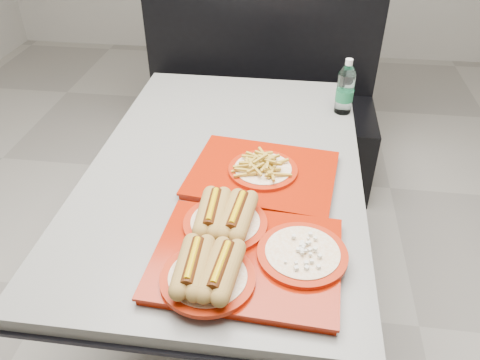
# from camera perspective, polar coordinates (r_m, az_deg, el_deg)

# --- Properties ---
(ground) EXTENTS (6.00, 6.00, 0.00)m
(ground) POSITION_cam_1_polar(r_m,az_deg,el_deg) (2.10, -1.36, -15.11)
(ground) COLOR gray
(ground) RESTS_ON ground
(diner_table) EXTENTS (0.92, 1.42, 0.75)m
(diner_table) POSITION_cam_1_polar(r_m,az_deg,el_deg) (1.68, -1.65, -2.56)
(diner_table) COLOR black
(diner_table) RESTS_ON ground
(booth_bench) EXTENTS (1.30, 0.57, 1.35)m
(booth_bench) POSITION_cam_1_polar(r_m,az_deg,el_deg) (2.70, 2.05, 8.91)
(booth_bench) COLOR black
(booth_bench) RESTS_ON ground
(tray_near) EXTENTS (0.50, 0.43, 0.10)m
(tray_near) POSITION_cam_1_polar(r_m,az_deg,el_deg) (1.21, -0.10, -8.55)
(tray_near) COLOR #941704
(tray_near) RESTS_ON diner_table
(tray_far) EXTENTS (0.49, 0.41, 0.09)m
(tray_far) POSITION_cam_1_polar(r_m,az_deg,el_deg) (1.50, 2.81, 1.06)
(tray_far) COLOR #941704
(tray_far) RESTS_ON diner_table
(water_bottle) EXTENTS (0.07, 0.07, 0.22)m
(water_bottle) POSITION_cam_1_polar(r_m,az_deg,el_deg) (1.90, 12.70, 10.68)
(water_bottle) COLOR silver
(water_bottle) RESTS_ON diner_table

